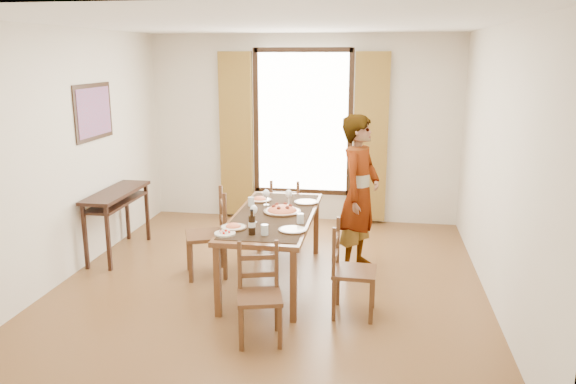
# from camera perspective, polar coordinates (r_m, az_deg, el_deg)

# --- Properties ---
(ground) EXTENTS (5.00, 5.00, 0.00)m
(ground) POSITION_cam_1_polar(r_m,az_deg,el_deg) (6.18, -1.69, -9.16)
(ground) COLOR #533B1A
(ground) RESTS_ON ground
(room_shell) EXTENTS (4.60, 5.10, 2.74)m
(room_shell) POSITION_cam_1_polar(r_m,az_deg,el_deg) (5.88, -1.60, 5.32)
(room_shell) COLOR beige
(room_shell) RESTS_ON ground
(console_table) EXTENTS (0.38, 1.20, 0.80)m
(console_table) POSITION_cam_1_polar(r_m,az_deg,el_deg) (7.13, -17.02, -0.80)
(console_table) COLOR black
(console_table) RESTS_ON ground
(dining_table) EXTENTS (0.84, 1.98, 0.76)m
(dining_table) POSITION_cam_1_polar(r_m,az_deg,el_deg) (5.99, -1.49, -2.87)
(dining_table) COLOR brown
(dining_table) RESTS_ON ground
(chair_west) EXTENTS (0.56, 0.56, 0.98)m
(chair_west) POSITION_cam_1_polar(r_m,az_deg,el_deg) (6.29, -8.01, -4.43)
(chair_west) COLOR #50361A
(chair_west) RESTS_ON ground
(chair_north) EXTENTS (0.40, 0.40, 0.88)m
(chair_north) POSITION_cam_1_polar(r_m,az_deg,el_deg) (7.20, -0.19, -2.29)
(chair_north) COLOR #50361A
(chair_north) RESTS_ON ground
(chair_south) EXTENTS (0.46, 0.46, 0.85)m
(chair_south) POSITION_cam_1_polar(r_m,az_deg,el_deg) (4.89, -2.93, -10.55)
(chair_south) COLOR #50361A
(chair_south) RESTS_ON ground
(chair_east) EXTENTS (0.41, 0.41, 0.90)m
(chair_east) POSITION_cam_1_polar(r_m,az_deg,el_deg) (5.35, 6.42, -8.11)
(chair_east) COLOR #50361A
(chair_east) RESTS_ON ground
(man) EXTENTS (0.92, 0.84, 1.78)m
(man) POSITION_cam_1_polar(r_m,az_deg,el_deg) (6.34, 7.27, -0.19)
(man) COLOR gray
(man) RESTS_ON ground
(plate_sw) EXTENTS (0.27, 0.27, 0.05)m
(plate_sw) POSITION_cam_1_polar(r_m,az_deg,el_deg) (5.51, -5.58, -3.44)
(plate_sw) COLOR silver
(plate_sw) RESTS_ON dining_table
(plate_se) EXTENTS (0.27, 0.27, 0.05)m
(plate_se) POSITION_cam_1_polar(r_m,az_deg,el_deg) (5.41, 0.47, -3.70)
(plate_se) COLOR silver
(plate_se) RESTS_ON dining_table
(plate_nw) EXTENTS (0.27, 0.27, 0.05)m
(plate_nw) POSITION_cam_1_polar(r_m,az_deg,el_deg) (6.51, -2.91, -0.67)
(plate_nw) COLOR silver
(plate_nw) RESTS_ON dining_table
(plate_ne) EXTENTS (0.27, 0.27, 0.05)m
(plate_ne) POSITION_cam_1_polar(r_m,az_deg,el_deg) (6.41, 1.86, -0.89)
(plate_ne) COLOR silver
(plate_ne) RESTS_ON dining_table
(pasta_platter) EXTENTS (0.40, 0.40, 0.10)m
(pasta_platter) POSITION_cam_1_polar(r_m,az_deg,el_deg) (6.01, -0.60, -1.67)
(pasta_platter) COLOR red
(pasta_platter) RESTS_ON dining_table
(caprese_plate) EXTENTS (0.20, 0.20, 0.04)m
(caprese_plate) POSITION_cam_1_polar(r_m,az_deg,el_deg) (5.34, -6.43, -4.09)
(caprese_plate) COLOR silver
(caprese_plate) RESTS_ON dining_table
(wine_glass_a) EXTENTS (0.08, 0.08, 0.18)m
(wine_glass_a) POSITION_cam_1_polar(r_m,az_deg,el_deg) (5.67, -3.49, -2.21)
(wine_glass_a) COLOR white
(wine_glass_a) RESTS_ON dining_table
(wine_glass_b) EXTENTS (0.08, 0.08, 0.18)m
(wine_glass_b) POSITION_cam_1_polar(r_m,az_deg,el_deg) (6.29, 0.07, -0.57)
(wine_glass_b) COLOR white
(wine_glass_b) RESTS_ON dining_table
(wine_glass_c) EXTENTS (0.08, 0.08, 0.18)m
(wine_glass_c) POSITION_cam_1_polar(r_m,az_deg,el_deg) (6.30, -2.23, -0.54)
(wine_glass_c) COLOR white
(wine_glass_c) RESTS_ON dining_table
(tumbler_a) EXTENTS (0.07, 0.07, 0.10)m
(tumbler_a) POSITION_cam_1_polar(r_m,az_deg,el_deg) (5.64, 1.26, -2.69)
(tumbler_a) COLOR silver
(tumbler_a) RESTS_ON dining_table
(tumbler_b) EXTENTS (0.07, 0.07, 0.10)m
(tumbler_b) POSITION_cam_1_polar(r_m,az_deg,el_deg) (6.29, -3.76, -0.97)
(tumbler_b) COLOR silver
(tumbler_b) RESTS_ON dining_table
(tumbler_c) EXTENTS (0.07, 0.07, 0.10)m
(tumbler_c) POSITION_cam_1_polar(r_m,az_deg,el_deg) (5.29, -2.39, -3.85)
(tumbler_c) COLOR silver
(tumbler_c) RESTS_ON dining_table
(wine_bottle) EXTENTS (0.07, 0.07, 0.25)m
(wine_bottle) POSITION_cam_1_polar(r_m,az_deg,el_deg) (5.28, -3.69, -3.06)
(wine_bottle) COLOR black
(wine_bottle) RESTS_ON dining_table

